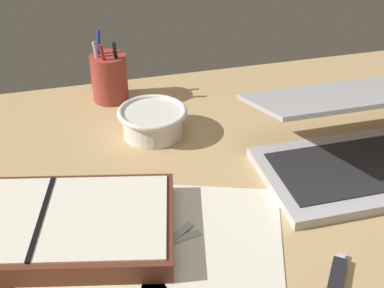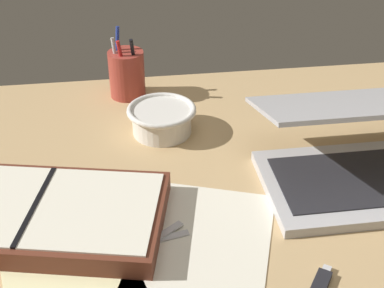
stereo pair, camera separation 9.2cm
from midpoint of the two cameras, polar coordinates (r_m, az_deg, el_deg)
name	(u,v)px [view 2 (the right image)]	position (r cm, az deg, el deg)	size (l,w,h in cm)	color
desk_top	(202,208)	(90.56, 3.95, -6.98)	(140.00, 100.00, 2.00)	tan
laptop	(365,154)	(99.01, 20.53, -1.13)	(36.08, 29.45, 15.98)	#B7B7BC
bowl	(162,119)	(106.88, -0.79, 2.66)	(13.91, 13.91, 5.68)	silver
pen_cup	(127,74)	(120.66, -4.82, 7.45)	(7.95, 7.95, 15.70)	#9E382D
planner	(37,214)	(87.01, -13.29, -7.39)	(43.54, 29.74, 4.05)	brown
scissors	(128,252)	(80.90, -3.58, -11.57)	(13.71, 9.47, 0.80)	#B7B7BC
paper_sheet_front	(202,247)	(82.07, 4.36, -11.07)	(19.94, 29.20, 0.16)	silver
paper_sheet_beside_planner	(74,287)	(77.30, -9.03, -14.99)	(18.42, 25.52, 0.16)	#F4EFB2
usb_drive	(320,285)	(79.25, 16.86, -14.38)	(5.50, 6.78, 1.00)	black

